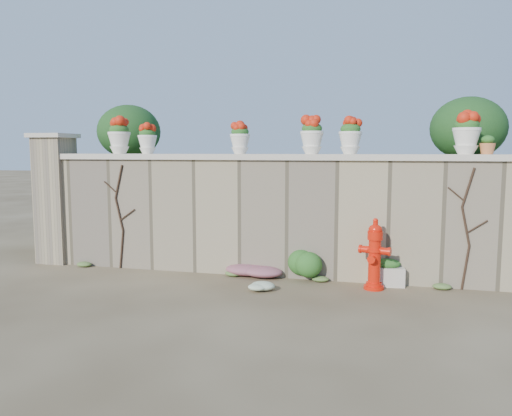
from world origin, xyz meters
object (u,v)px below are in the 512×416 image
(fire_hydrant, at_px, (375,254))
(terracotta_pot, at_px, (487,146))
(planter_box, at_px, (387,273))
(urn_pot_0, at_px, (119,136))

(fire_hydrant, xyz_separation_m, terracotta_pot, (1.64, 0.52, 1.67))
(terracotta_pot, bearing_deg, planter_box, -170.14)
(fire_hydrant, relative_size, terracotta_pot, 3.95)
(planter_box, height_order, urn_pot_0, urn_pot_0)
(fire_hydrant, height_order, planter_box, fire_hydrant)
(fire_hydrant, xyz_separation_m, urn_pot_0, (-4.63, 0.52, 1.86))
(urn_pot_0, bearing_deg, planter_box, -2.96)
(fire_hydrant, distance_m, terracotta_pot, 2.40)
(planter_box, distance_m, urn_pot_0, 5.32)
(planter_box, xyz_separation_m, urn_pot_0, (-4.83, 0.25, 2.21))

